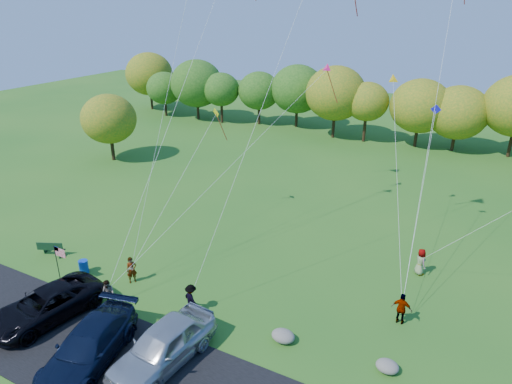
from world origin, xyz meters
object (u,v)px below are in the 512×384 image
at_px(flyer_b, 108,293).
at_px(park_bench, 51,248).
at_px(flyer_e, 420,262).
at_px(flyer_a, 132,270).
at_px(trash_barrel, 84,267).
at_px(flyer_c, 191,299).
at_px(minivan_silver, 163,346).
at_px(minivan_navy, 89,346).
at_px(flyer_d, 402,309).
at_px(minivan_dark, 46,305).

bearing_deg(flyer_b, park_bench, 159.86).
bearing_deg(flyer_e, flyer_b, 87.55).
xyz_separation_m(flyer_b, flyer_e, (14.60, 11.35, 0.08)).
bearing_deg(park_bench, flyer_e, -1.99).
height_order(flyer_a, park_bench, flyer_a).
xyz_separation_m(flyer_e, trash_barrel, (-18.37, -9.68, -0.43)).
bearing_deg(flyer_c, flyer_a, 11.89).
height_order(minivan_silver, park_bench, minivan_silver).
relative_size(minivan_navy, park_bench, 3.55).
bearing_deg(flyer_d, minivan_silver, 43.90).
xyz_separation_m(flyer_a, trash_barrel, (-3.36, -0.66, -0.41)).
distance_m(minivan_dark, minivan_navy, 4.59).
height_order(minivan_navy, flyer_b, minivan_navy).
bearing_deg(minivan_silver, park_bench, 166.37).
bearing_deg(minivan_dark, minivan_navy, -6.16).
bearing_deg(flyer_a, minivan_silver, -90.90).
relative_size(minivan_dark, trash_barrel, 6.92).
bearing_deg(flyer_c, flyer_d, -137.18).
height_order(minivan_navy, flyer_d, minivan_navy).
bearing_deg(flyer_c, minivan_silver, 126.63).
xyz_separation_m(flyer_b, flyer_c, (4.37, 1.68, 0.06)).
height_order(minivan_dark, flyer_c, minivan_dark).
xyz_separation_m(flyer_c, trash_barrel, (-8.14, -0.01, -0.41)).
bearing_deg(flyer_b, minivan_silver, -24.21).
distance_m(flyer_a, flyer_b, 2.36).
bearing_deg(minivan_navy, minivan_dark, 150.81).
relative_size(minivan_navy, trash_barrel, 7.10).
relative_size(flyer_c, flyer_e, 0.97).
height_order(minivan_dark, flyer_b, minivan_dark).
relative_size(minivan_dark, flyer_a, 3.52).
bearing_deg(trash_barrel, minivan_silver, -22.00).
relative_size(flyer_b, park_bench, 0.92).
distance_m(minivan_silver, flyer_e, 16.22).
distance_m(flyer_e, trash_barrel, 20.77).
bearing_deg(minivan_navy, flyer_e, 37.39).
distance_m(minivan_dark, park_bench, 7.05).
height_order(minivan_navy, flyer_c, minivan_navy).
distance_m(flyer_c, park_bench, 11.70).
bearing_deg(minivan_silver, trash_barrel, 162.73).
bearing_deg(flyer_d, flyer_a, 15.91).
height_order(flyer_a, trash_barrel, flyer_a).
xyz_separation_m(minivan_dark, flyer_d, (16.54, 8.46, 0.01)).
bearing_deg(flyer_e, minivan_navy, 100.67).
bearing_deg(minivan_silver, flyer_c, 111.73).
distance_m(minivan_navy, flyer_a, 6.63).
xyz_separation_m(flyer_a, park_bench, (-6.90, -0.15, -0.32)).
relative_size(flyer_b, flyer_e, 0.91).
height_order(minivan_silver, flyer_a, minivan_silver).
height_order(flyer_d, flyer_e, flyer_d).
height_order(minivan_dark, trash_barrel, minivan_dark).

